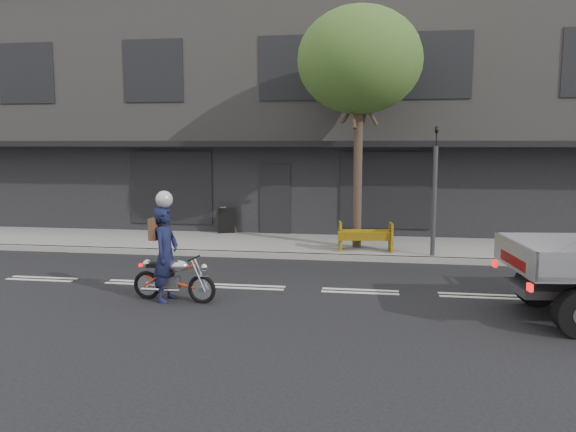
{
  "coord_description": "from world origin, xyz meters",
  "views": [
    {
      "loc": [
        2.62,
        -11.5,
        3.09
      ],
      "look_at": [
        0.8,
        0.5,
        1.5
      ],
      "focal_mm": 35.0,
      "sensor_mm": 36.0,
      "label": 1
    }
  ],
  "objects_px": {
    "traffic_light_pole": "(434,198)",
    "rider": "(166,254)",
    "motorcycle": "(174,278)",
    "street_tree": "(360,61)",
    "sandwich_board": "(226,221)",
    "construction_barrier": "(365,237)"
  },
  "relations": [
    {
      "from": "motorcycle",
      "to": "construction_barrier",
      "type": "distance_m",
      "value": 5.98
    },
    {
      "from": "construction_barrier",
      "to": "sandwich_board",
      "type": "xyz_separation_m",
      "value": [
        -4.5,
        2.49,
        0.01
      ]
    },
    {
      "from": "street_tree",
      "to": "sandwich_board",
      "type": "bearing_deg",
      "value": 157.1
    },
    {
      "from": "street_tree",
      "to": "rider",
      "type": "height_order",
      "value": "street_tree"
    },
    {
      "from": "traffic_light_pole",
      "to": "rider",
      "type": "height_order",
      "value": "traffic_light_pole"
    },
    {
      "from": "motorcycle",
      "to": "construction_barrier",
      "type": "bearing_deg",
      "value": 59.21
    },
    {
      "from": "rider",
      "to": "sandwich_board",
      "type": "height_order",
      "value": "rider"
    },
    {
      "from": "rider",
      "to": "traffic_light_pole",
      "type": "bearing_deg",
      "value": -43.7
    },
    {
      "from": "traffic_light_pole",
      "to": "rider",
      "type": "distance_m",
      "value": 7.24
    },
    {
      "from": "traffic_light_pole",
      "to": "sandwich_board",
      "type": "height_order",
      "value": "traffic_light_pole"
    },
    {
      "from": "street_tree",
      "to": "rider",
      "type": "bearing_deg",
      "value": -123.15
    },
    {
      "from": "street_tree",
      "to": "motorcycle",
      "type": "bearing_deg",
      "value": -122.02
    },
    {
      "from": "rider",
      "to": "sandwich_board",
      "type": "bearing_deg",
      "value": 12.35
    },
    {
      "from": "street_tree",
      "to": "traffic_light_pole",
      "type": "xyz_separation_m",
      "value": [
        2.0,
        -0.85,
        -3.63
      ]
    },
    {
      "from": "rider",
      "to": "motorcycle",
      "type": "bearing_deg",
      "value": -83.28
    },
    {
      "from": "motorcycle",
      "to": "rider",
      "type": "height_order",
      "value": "rider"
    },
    {
      "from": "rider",
      "to": "construction_barrier",
      "type": "relative_size",
      "value": 1.26
    },
    {
      "from": "motorcycle",
      "to": "rider",
      "type": "bearing_deg",
      "value": -173.28
    },
    {
      "from": "traffic_light_pole",
      "to": "sandwich_board",
      "type": "distance_m",
      "value": 6.88
    },
    {
      "from": "traffic_light_pole",
      "to": "motorcycle",
      "type": "relative_size",
      "value": 1.99
    },
    {
      "from": "street_tree",
      "to": "construction_barrier",
      "type": "bearing_deg",
      "value": -70.56
    },
    {
      "from": "motorcycle",
      "to": "sandwich_board",
      "type": "relative_size",
      "value": 2.07
    }
  ]
}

